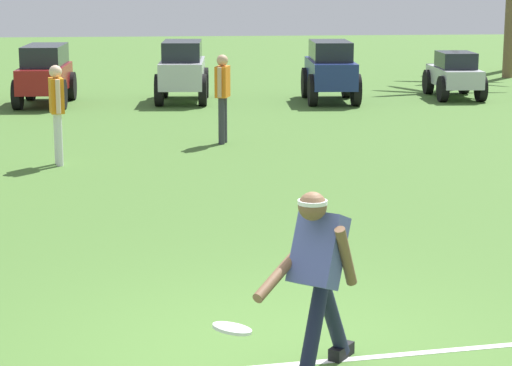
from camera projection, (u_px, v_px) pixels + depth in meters
name	position (u px, v px, depth m)	size (l,w,h in m)	color
ground_plane	(270.00, 354.00, 7.90)	(80.00, 80.00, 0.00)	#466E2E
field_line_paint	(274.00, 366.00, 7.64)	(27.02, 0.08, 0.01)	white
frisbee_thrower	(318.00, 272.00, 7.33)	(0.88, 0.81, 1.42)	#191E38
frisbee_in_flight	(232.00, 329.00, 6.78)	(0.36, 0.36, 0.08)	white
teammate_near_sideline	(57.00, 105.00, 15.44)	(0.27, 0.50, 1.56)	silver
teammate_midfield	(223.00, 90.00, 17.39)	(0.30, 0.49, 1.56)	#33333D
parked_car_slot_b	(45.00, 73.00, 22.63)	(1.24, 2.44, 1.34)	maroon
parked_car_slot_c	(182.00, 70.00, 23.13)	(1.33, 2.42, 1.40)	#B7BABF
parked_car_slot_d	(330.00, 70.00, 23.13)	(1.27, 2.39, 1.40)	navy
parked_car_slot_e	(454.00, 74.00, 23.87)	(1.17, 2.24, 1.10)	#B7BABF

